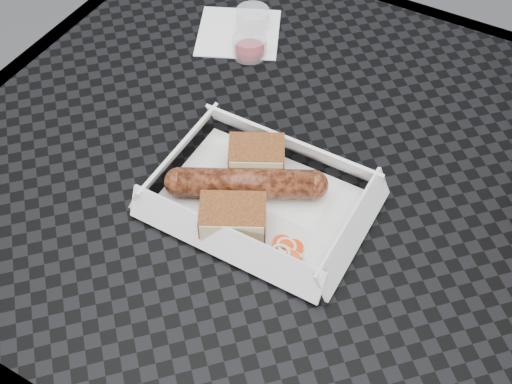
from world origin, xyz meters
The scene contains 9 objects.
patio_table centered at (0.00, 0.00, 0.67)m, with size 0.80×0.80×0.74m.
food_tray centered at (0.04, -0.07, 0.75)m, with size 0.22×0.15×0.00m, color white.
bratwurst centered at (0.02, -0.07, 0.77)m, with size 0.17×0.11×0.04m.
bread_near centered at (0.01, -0.03, 0.77)m, with size 0.07×0.05×0.04m, color brown.
bread_far centered at (0.03, -0.12, 0.77)m, with size 0.07×0.05×0.04m, color brown.
veg_garnish centered at (0.10, -0.12, 0.75)m, with size 0.03×0.03×0.00m.
napkin centered at (-0.15, 0.19, 0.75)m, with size 0.12×0.12×0.00m, color white.
condiment_cup_sauce centered at (-0.11, 0.16, 0.76)m, with size 0.05×0.05×0.03m, color maroon.
condiment_cup_empty centered at (-0.14, 0.22, 0.76)m, with size 0.05×0.05×0.03m, color silver.
Camera 1 is at (0.26, -0.48, 1.34)m, focal length 45.00 mm.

